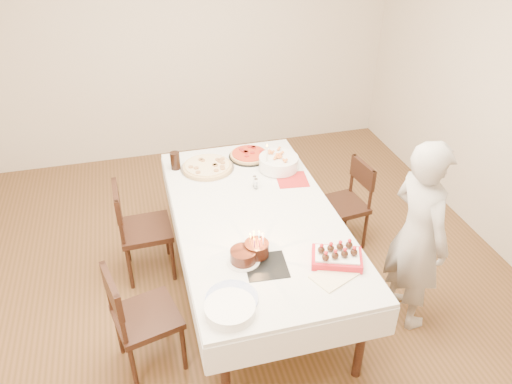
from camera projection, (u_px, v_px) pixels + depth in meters
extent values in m
plane|color=#4E351B|center=(247.00, 292.00, 3.98)|extent=(5.00, 5.00, 0.00)
cube|color=beige|center=(189.00, 36.00, 5.27)|extent=(4.50, 0.04, 2.70)
cube|color=silver|center=(256.00, 254.00, 3.80)|extent=(1.24, 2.19, 0.75)
imported|color=#BDB6B2|center=(418.00, 236.00, 3.41)|extent=(0.42, 0.57, 1.46)
cylinder|color=beige|center=(207.00, 167.00, 4.12)|extent=(0.53, 0.53, 0.04)
cylinder|color=red|center=(249.00, 155.00, 4.29)|extent=(0.35, 0.35, 0.04)
cube|color=#B21E1E|center=(292.00, 180.00, 3.99)|extent=(0.27, 0.27, 0.01)
cylinder|color=white|center=(279.00, 163.00, 4.10)|extent=(0.35, 0.35, 0.10)
cylinder|color=white|center=(267.00, 159.00, 3.99)|extent=(0.06, 0.06, 0.28)
cylinder|color=black|center=(175.00, 161.00, 4.10)|extent=(0.09, 0.09, 0.15)
cylinder|color=#36160D|center=(243.00, 256.00, 3.14)|extent=(0.26, 0.26, 0.09)
cube|color=black|center=(266.00, 266.00, 3.12)|extent=(0.28, 0.28, 0.01)
cylinder|color=#33160E|center=(257.00, 245.00, 3.16)|extent=(0.21, 0.21, 0.15)
cube|color=beige|center=(334.00, 276.00, 3.05)|extent=(0.32, 0.27, 0.02)
cylinder|color=white|center=(230.00, 309.00, 2.78)|extent=(0.33, 0.33, 0.06)
cylinder|color=white|center=(232.00, 299.00, 2.88)|extent=(0.33, 0.33, 0.01)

